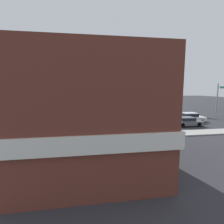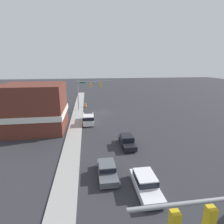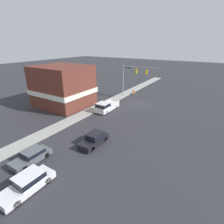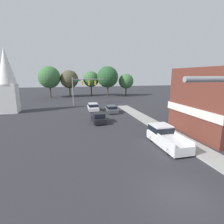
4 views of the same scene
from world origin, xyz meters
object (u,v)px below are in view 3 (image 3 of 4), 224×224
car_lead (94,139)px  car_oncoming (32,156)px  pickup_truck_parked (106,106)px  car_second_ahead (28,182)px  construction_barrel (134,92)px

car_lead → car_oncoming: car_lead is taller
car_oncoming → pickup_truck_parked: size_ratio=0.78×
car_lead → pickup_truck_parked: bearing=-63.1°
car_lead → car_oncoming: (3.57, 6.39, -0.06)m
car_second_ahead → pickup_truck_parked: pickup_truck_parked is taller
car_second_ahead → construction_barrel: size_ratio=4.86×
car_oncoming → car_second_ahead: size_ratio=0.90×
car_second_ahead → pickup_truck_parked: 19.93m
car_second_ahead → construction_barrel: bearing=-80.4°
car_lead → pickup_truck_parked: (5.23, -10.31, 0.14)m
pickup_truck_parked → construction_barrel: pickup_truck_parked is taller
car_oncoming → construction_barrel: size_ratio=4.36×
car_oncoming → construction_barrel: 30.10m
car_lead → construction_barrel: bearing=-76.1°
car_oncoming → construction_barrel: (2.29, -30.01, -0.23)m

